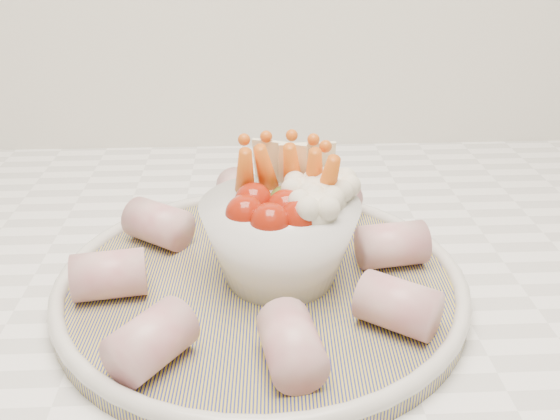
{
  "coord_description": "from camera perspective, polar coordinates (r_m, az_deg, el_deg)",
  "views": [
    {
      "loc": [
        -0.04,
        1.0,
        1.2
      ],
      "look_at": [
        -0.02,
        1.41,
        0.99
      ],
      "focal_mm": 40.0,
      "sensor_mm": 36.0,
      "label": 1
    }
  ],
  "objects": [
    {
      "name": "cured_meat_rolls",
      "position": [
        0.48,
        -1.86,
        -4.44
      ],
      "size": [
        0.27,
        0.28,
        0.04
      ],
      "color": "#B5525F",
      "rests_on": "serving_platter"
    },
    {
      "name": "veggie_bowl",
      "position": [
        0.47,
        0.42,
        -1.67
      ],
      "size": [
        0.12,
        0.12,
        0.1
      ],
      "color": "white",
      "rests_on": "serving_platter"
    },
    {
      "name": "serving_platter",
      "position": [
        0.49,
        -1.72,
        -6.67
      ],
      "size": [
        0.33,
        0.33,
        0.02
      ],
      "color": "navy",
      "rests_on": "kitchen_counter"
    }
  ]
}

